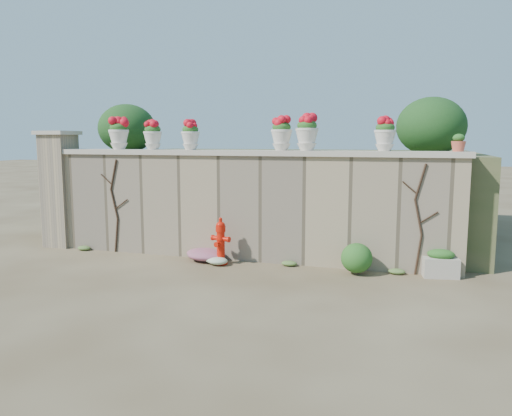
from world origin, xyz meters
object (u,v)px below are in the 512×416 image
(planter_box, at_px, (440,264))
(urn_pot_0, at_px, (119,134))
(terracotta_pot, at_px, (458,144))
(fire_hydrant, at_px, (221,241))

(planter_box, distance_m, urn_pot_0, 6.64)
(planter_box, xyz_separation_m, terracotta_pot, (0.20, 0.25, 2.01))
(planter_box, relative_size, urn_pot_0, 0.97)
(fire_hydrant, distance_m, urn_pot_0, 3.17)
(urn_pot_0, bearing_deg, planter_box, -2.29)
(urn_pot_0, xyz_separation_m, terracotta_pot, (6.46, -0.00, -0.18))
(planter_box, bearing_deg, terracotta_pot, 41.95)
(fire_hydrant, distance_m, terracotta_pot, 4.46)
(fire_hydrant, relative_size, terracotta_pot, 3.07)
(fire_hydrant, relative_size, planter_box, 1.41)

